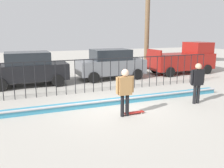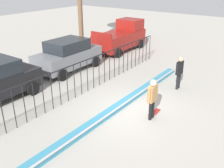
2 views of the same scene
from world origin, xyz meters
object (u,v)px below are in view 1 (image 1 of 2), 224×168
at_px(parked_car_black, 28,69).
at_px(pickup_truck, 184,59).
at_px(camera_operator, 197,80).
at_px(skateboarder, 125,88).
at_px(skateboard, 134,113).
at_px(parked_car_gray, 111,64).

xyz_separation_m(parked_car_black, pickup_truck, (10.79, 0.09, 0.06)).
xyz_separation_m(camera_operator, parked_car_black, (-6.35, 6.43, -0.06)).
distance_m(skateboarder, skateboard, 1.06).
bearing_deg(parked_car_black, skateboarder, -66.57).
bearing_deg(camera_operator, parked_car_gray, -58.88).
relative_size(skateboarder, parked_car_gray, 0.40).
bearing_deg(parked_car_black, pickup_truck, 0.99).
distance_m(camera_operator, parked_car_black, 9.04).
xyz_separation_m(skateboard, parked_car_gray, (1.80, 6.84, 0.91)).
bearing_deg(skateboard, parked_car_gray, 66.48).
xyz_separation_m(skateboard, pickup_truck, (7.52, 6.76, 0.98)).
relative_size(skateboard, parked_car_black, 0.19).
height_order(parked_car_gray, pickup_truck, pickup_truck).
bearing_deg(skateboarder, skateboard, 36.70).
distance_m(camera_operator, parked_car_gray, 6.72).
xyz_separation_m(camera_operator, parked_car_gray, (-1.28, 6.60, -0.06)).
relative_size(skateboarder, pickup_truck, 0.37).
xyz_separation_m(skateboarder, skateboard, (0.42, 0.06, -0.98)).
bearing_deg(camera_operator, skateboard, 24.47).
bearing_deg(skateboarder, parked_car_gray, 100.39).
distance_m(parked_car_black, parked_car_gray, 5.07).
distance_m(skateboard, camera_operator, 3.25).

